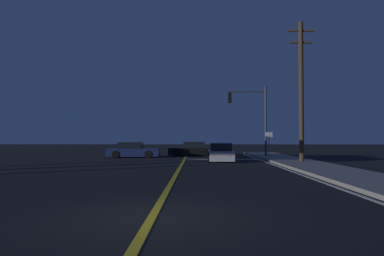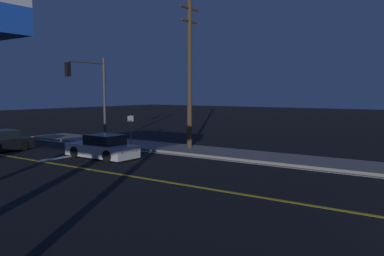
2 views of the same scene
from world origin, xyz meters
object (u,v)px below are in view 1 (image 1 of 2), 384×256
object	(u,v)px
car_side_waiting_black	(192,150)
utility_pole_right	(301,90)
street_sign_corner	(269,141)
car_parked_curb_navy	(133,151)
car_following_oncoming_silver	(220,153)
traffic_signal_near_right	(253,111)

from	to	relation	value
car_side_waiting_black	utility_pole_right	distance (m)	12.91
street_sign_corner	car_parked_curb_navy	bearing A→B (deg)	164.72
car_side_waiting_black	car_parked_curb_navy	size ratio (longest dim) A/B	0.97
car_side_waiting_black	car_parked_curb_navy	xyz separation A→B (m)	(-5.14, -2.60, -0.00)
car_side_waiting_black	street_sign_corner	world-z (taller)	street_sign_corner
car_side_waiting_black	utility_pole_right	world-z (taller)	utility_pole_right
car_following_oncoming_silver	traffic_signal_near_right	bearing A→B (deg)	54.64
car_parked_curb_navy	street_sign_corner	size ratio (longest dim) A/B	2.07
traffic_signal_near_right	car_side_waiting_black	bearing A→B (deg)	-28.40
car_side_waiting_black	utility_pole_right	bearing A→B (deg)	-143.01
car_parked_curb_navy	street_sign_corner	world-z (taller)	street_sign_corner
street_sign_corner	utility_pole_right	bearing A→B (deg)	-69.93
traffic_signal_near_right	car_following_oncoming_silver	bearing A→B (deg)	54.21
car_following_oncoming_silver	car_parked_curb_navy	distance (m)	8.67
street_sign_corner	car_following_oncoming_silver	bearing A→B (deg)	-159.14
utility_pole_right	street_sign_corner	size ratio (longest dim) A/B	4.35
traffic_signal_near_right	utility_pole_right	bearing A→B (deg)	108.48
utility_pole_right	street_sign_corner	world-z (taller)	utility_pole_right
car_following_oncoming_silver	utility_pole_right	bearing A→B (deg)	-23.36
car_following_oncoming_silver	car_side_waiting_black	world-z (taller)	same
car_parked_curb_navy	traffic_signal_near_right	world-z (taller)	traffic_signal_near_right
car_following_oncoming_silver	traffic_signal_near_right	size ratio (longest dim) A/B	0.72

